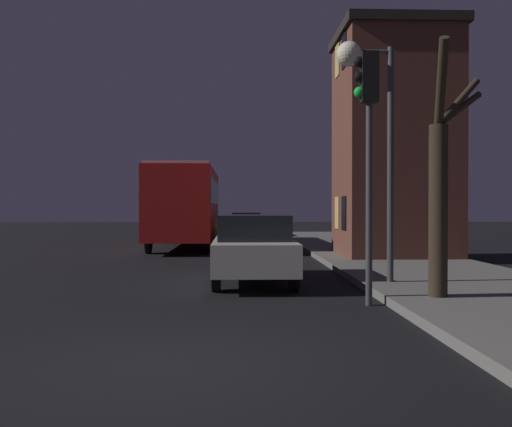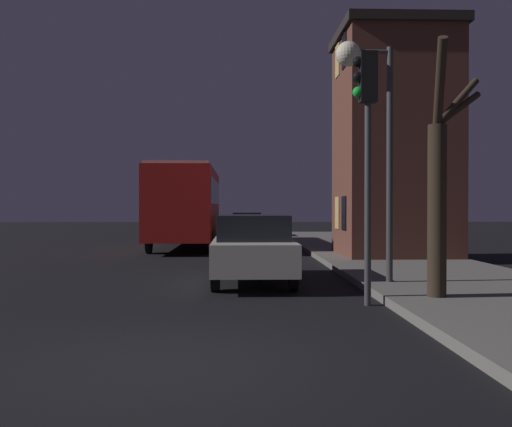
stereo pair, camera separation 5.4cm
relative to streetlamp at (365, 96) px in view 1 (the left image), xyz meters
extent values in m
plane|color=black|center=(-3.44, -5.57, -4.13)|extent=(120.00, 120.00, 0.00)
cube|color=brown|center=(2.52, 6.82, -0.35)|extent=(3.56, 3.64, 7.23)
cube|color=black|center=(2.52, 6.82, 3.41)|extent=(3.80, 3.88, 0.30)
cube|color=black|center=(0.72, 6.19, -2.57)|extent=(0.03, 0.70, 1.10)
cube|color=#F2D172|center=(0.72, 7.44, -2.57)|extent=(0.03, 0.70, 1.10)
cube|color=black|center=(0.72, 6.19, 2.66)|extent=(0.03, 0.70, 1.10)
cube|color=#F2D172|center=(0.72, 7.44, 2.66)|extent=(0.03, 0.70, 1.10)
cylinder|color=#38383A|center=(0.54, 0.00, -1.46)|extent=(0.14, 0.14, 5.02)
cylinder|color=#38383A|center=(0.09, 0.00, 0.95)|extent=(0.90, 0.09, 0.09)
sphere|color=#F4EAC6|center=(-0.36, 0.00, 0.90)|extent=(0.53, 0.53, 0.53)
cylinder|color=#38383A|center=(-0.38, -1.97, -2.32)|extent=(0.12, 0.12, 3.64)
cube|color=black|center=(-0.38, -1.97, -0.05)|extent=(0.30, 0.24, 0.90)
sphere|color=black|center=(-0.56, -1.97, 0.22)|extent=(0.20, 0.20, 0.20)
sphere|color=black|center=(-0.56, -1.97, -0.05)|extent=(0.20, 0.20, 0.20)
sphere|color=green|center=(-0.56, -1.97, -0.32)|extent=(0.20, 0.20, 0.20)
cylinder|color=#2D2319|center=(0.85, -2.04, -2.43)|extent=(0.33, 0.33, 3.07)
cylinder|color=#2D2319|center=(1.29, -1.86, -0.59)|extent=(0.99, 0.50, 0.72)
cylinder|color=#2D2319|center=(1.28, -1.85, -0.46)|extent=(0.99, 0.54, 0.97)
cylinder|color=#2D2319|center=(0.73, -2.49, -0.25)|extent=(0.42, 1.06, 1.38)
cube|color=red|center=(-4.92, 12.61, -2.24)|extent=(2.48, 9.37, 2.82)
cube|color=black|center=(-4.92, 12.61, -1.73)|extent=(2.50, 8.62, 1.02)
cube|color=#B2B2B2|center=(-4.92, 12.61, -0.77)|extent=(2.36, 8.90, 0.12)
cylinder|color=black|center=(-3.77, 15.66, -3.65)|extent=(0.18, 0.96, 0.96)
cylinder|color=black|center=(-6.07, 15.66, -3.65)|extent=(0.18, 0.96, 0.96)
cylinder|color=black|center=(-3.77, 9.57, -3.65)|extent=(0.18, 0.96, 0.96)
cylinder|color=black|center=(-6.07, 9.57, -3.65)|extent=(0.18, 0.96, 0.96)
cube|color=beige|center=(-2.36, 1.28, -3.45)|extent=(1.81, 4.60, 0.67)
cube|color=black|center=(-2.36, 1.05, -2.83)|extent=(1.59, 2.39, 0.56)
cylinder|color=black|center=(-1.55, 2.78, -3.78)|extent=(0.18, 0.70, 0.70)
cylinder|color=black|center=(-3.17, 2.78, -3.78)|extent=(0.18, 0.70, 0.70)
cylinder|color=black|center=(-1.55, -0.22, -3.78)|extent=(0.18, 0.70, 0.70)
cylinder|color=black|center=(-3.17, -0.22, -3.78)|extent=(0.18, 0.70, 0.70)
cube|color=black|center=(-2.22, 11.57, -3.50)|extent=(1.81, 4.59, 0.58)
cube|color=black|center=(-2.22, 11.34, -2.96)|extent=(1.59, 2.39, 0.49)
cylinder|color=black|center=(-1.41, 13.06, -3.79)|extent=(0.18, 0.69, 0.69)
cylinder|color=black|center=(-3.04, 13.06, -3.79)|extent=(0.18, 0.69, 0.69)
cylinder|color=black|center=(-1.41, 10.07, -3.79)|extent=(0.18, 0.69, 0.69)
cylinder|color=black|center=(-3.04, 10.07, -3.79)|extent=(0.18, 0.69, 0.69)
cube|color=olive|center=(-2.21, 19.97, -3.51)|extent=(1.74, 4.59, 0.56)
cube|color=black|center=(-2.21, 19.74, -2.95)|extent=(1.53, 2.39, 0.55)
cylinder|color=black|center=(-1.43, 21.46, -3.79)|extent=(0.18, 0.69, 0.69)
cylinder|color=black|center=(-2.99, 21.46, -3.79)|extent=(0.18, 0.69, 0.69)
cylinder|color=black|center=(-1.43, 18.48, -3.79)|extent=(0.18, 0.69, 0.69)
cylinder|color=black|center=(-2.99, 18.48, -3.79)|extent=(0.18, 0.69, 0.69)
camera|label=1|loc=(-2.76, -12.09, -2.36)|focal=40.00mm
camera|label=2|loc=(-2.71, -12.09, -2.36)|focal=40.00mm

